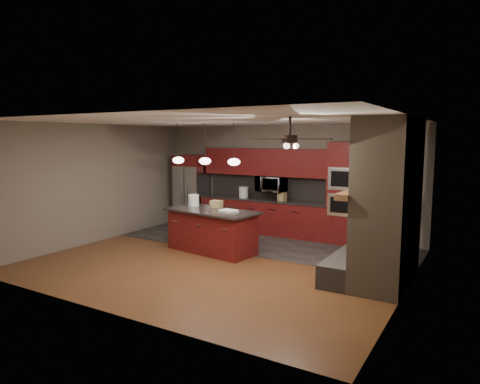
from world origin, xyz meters
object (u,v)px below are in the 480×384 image
Objects in this scene: cardboard_box at (216,204)px; paint_can at (207,208)px; paint_tray at (229,211)px; counter_bucket at (244,192)px; white_bucket at (194,200)px; oven_tower at (346,193)px; kitchen_island at (212,231)px; microwave at (271,184)px; counter_box at (282,197)px; refrigerator at (192,190)px.

paint_can is at bearing -89.33° from cardboard_box.
paint_tray is 2.36m from counter_bucket.
white_bucket reaches higher than paint_can.
oven_tower reaches higher than white_bucket.
white_bucket is 0.67m from paint_can.
kitchen_island is at bearing -136.08° from oven_tower.
microwave reaches higher than kitchen_island.
white_bucket is (-2.95, -1.96, -0.14)m from oven_tower.
kitchen_island is 0.63m from cardboard_box.
oven_tower is at bearing 52.27° from kitchen_island.
counter_box is (0.76, 1.83, 0.01)m from cardboard_box.
counter_box is at bearing -15.91° from microwave.
oven_tower is at bearing -0.15° from counter_bucket.
counter_bucket is (-0.38, 1.88, 0.04)m from cardboard_box.
counter_box is at bearing 81.26° from kitchen_island.
microwave is at bearing 178.34° from oven_tower.
paint_tray is (0.42, 0.03, 0.47)m from kitchen_island.
white_bucket is 0.94× the size of counter_bucket.
paint_tray is at bearing -11.04° from white_bucket.
oven_tower reaches higher than refrigerator.
white_bucket is 1.58× the size of paint_can.
paint_tray is at bearing -130.76° from oven_tower.
refrigerator is 2.72m from cardboard_box.
microwave is 2.47m from refrigerator.
cardboard_box is at bearing -141.84° from oven_tower.
refrigerator is at bearing 151.47° from paint_tray.
kitchen_island is 8.39× the size of white_bucket.
paint_tray is at bearing -67.62° from counter_bucket.
kitchen_island is at bearing -164.75° from paint_tray.
kitchen_island is at bearing -77.72° from counter_bucket.
counter_bucket is at bearing 100.22° from paint_can.
microwave reaches higher than paint_can.
counter_bucket is (-0.41, 2.28, 0.06)m from paint_can.
paint_can is (-0.07, -0.07, 0.51)m from kitchen_island.
paint_can is (-0.38, -2.33, -0.32)m from microwave.
counter_box is (1.15, -0.05, -0.03)m from counter_bucket.
paint_can is (0.59, -0.31, -0.08)m from white_bucket.
counter_bucket is at bearing 110.63° from kitchen_island.
paint_tray is 0.60m from cardboard_box.
white_bucket is at bearing 168.28° from kitchen_island.
oven_tower reaches higher than paint_tray.
white_bucket is at bearing -115.74° from microwave.
counter_bucket is at bearing 84.80° from white_bucket.
refrigerator is at bearing -179.04° from oven_tower.
microwave is 4.40× the size of paint_can.
microwave is at bearing -178.49° from counter_box.
refrigerator is 5.40× the size of paint_tray.
oven_tower is at bearing 33.64° from white_bucket.
kitchen_island is 8.80× the size of cardboard_box.
oven_tower is at bearing 43.99° from paint_can.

